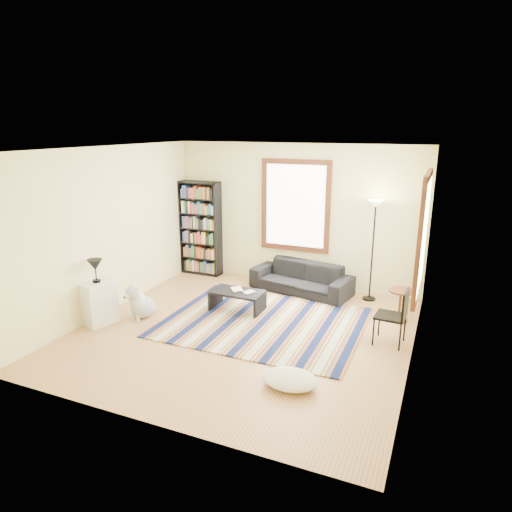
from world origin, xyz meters
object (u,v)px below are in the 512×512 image
at_px(side_table, 400,305).
at_px(sofa, 301,278).
at_px(floor_lamp, 372,251).
at_px(dog, 143,300).
at_px(white_cabinet, 99,303).
at_px(floor_cushion, 290,379).
at_px(bookshelf, 200,228).
at_px(coffee_table, 237,301).
at_px(folding_chair, 390,316).

bearing_deg(side_table, sofa, 160.53).
xyz_separation_m(floor_lamp, dog, (-3.37, -2.30, -0.63)).
bearing_deg(white_cabinet, sofa, 62.70).
height_order(floor_cushion, white_cabinet, white_cabinet).
bearing_deg(white_cabinet, floor_cushion, 7.48).
height_order(bookshelf, floor_lamp, bookshelf).
relative_size(sofa, floor_cushion, 2.73).
xyz_separation_m(bookshelf, floor_cushion, (3.25, -3.51, -0.91)).
distance_m(floor_lamp, dog, 4.13).
xyz_separation_m(sofa, floor_lamp, (1.30, 0.10, 0.65)).
xyz_separation_m(bookshelf, white_cabinet, (-0.23, -2.94, -0.65)).
bearing_deg(side_table, white_cabinet, -156.10).
xyz_separation_m(side_table, dog, (-3.99, -1.53, 0.03)).
xyz_separation_m(sofa, dog, (-2.08, -2.20, 0.01)).
bearing_deg(side_table, dog, -159.07).
xyz_separation_m(coffee_table, side_table, (2.64, 0.66, 0.09)).
height_order(white_cabinet, dog, white_cabinet).
distance_m(sofa, bookshelf, 2.48).
distance_m(side_table, white_cabinet, 4.92).
height_order(bookshelf, dog, bookshelf).
distance_m(white_cabinet, dog, 0.69).
distance_m(coffee_table, floor_cushion, 2.51).
bearing_deg(sofa, side_table, -8.14).
bearing_deg(side_table, bookshelf, 167.51).
height_order(coffee_table, dog, dog).
xyz_separation_m(floor_cushion, floor_lamp, (0.41, 3.34, 0.84)).
relative_size(folding_chair, dog, 1.45).
xyz_separation_m(coffee_table, floor_cushion, (1.62, -1.91, -0.09)).
relative_size(bookshelf, folding_chair, 2.33).
bearing_deg(floor_lamp, coffee_table, -144.74).
bearing_deg(floor_lamp, white_cabinet, -144.52).
bearing_deg(sofa, floor_lamp, 15.74).
distance_m(folding_chair, dog, 3.99).
distance_m(side_table, folding_chair, 0.91).
xyz_separation_m(floor_lamp, side_table, (0.61, -0.78, -0.66)).
height_order(side_table, folding_chair, folding_chair).
bearing_deg(floor_cushion, side_table, 68.30).
bearing_deg(floor_cushion, dog, 160.69).
relative_size(sofa, white_cabinet, 2.77).
bearing_deg(folding_chair, coffee_table, 179.44).
distance_m(bookshelf, white_cabinet, 3.02).
distance_m(bookshelf, side_table, 4.43).
xyz_separation_m(side_table, white_cabinet, (-4.50, -1.99, 0.08)).
relative_size(folding_chair, white_cabinet, 1.23).
bearing_deg(dog, white_cabinet, -124.50).
relative_size(side_table, folding_chair, 0.63).
distance_m(sofa, coffee_table, 1.53).
distance_m(coffee_table, dog, 1.60).
bearing_deg(floor_lamp, bookshelf, 177.34).
height_order(floor_cushion, floor_lamp, floor_lamp).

